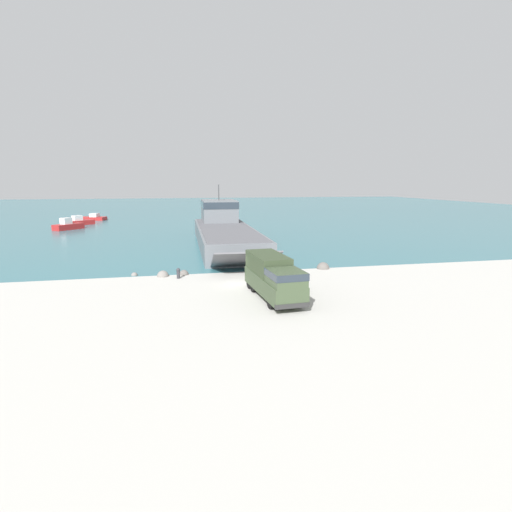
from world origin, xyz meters
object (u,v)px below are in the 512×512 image
object	(u,v)px
moored_boat_c	(93,218)
moored_boat_a	(68,226)
moored_boat_b	(79,222)
landing_craft	(224,229)
military_truck	(273,276)
soldier_on_ramp	(304,283)
mooring_bollard	(178,273)

from	to	relation	value
moored_boat_c	moored_boat_a	bearing A→B (deg)	-168.35
moored_boat_b	moored_boat_c	distance (m)	10.11
landing_craft	moored_boat_a	distance (m)	33.65
moored_boat_b	moored_boat_c	xyz separation A→B (m)	(0.86, 10.07, -0.12)
landing_craft	military_truck	world-z (taller)	landing_craft
soldier_on_ramp	landing_craft	bearing A→B (deg)	-82.75
landing_craft	soldier_on_ramp	xyz separation A→B (m)	(2.64, -27.49, -0.99)
moored_boat_b	mooring_bollard	distance (m)	53.26
military_truck	soldier_on_ramp	size ratio (longest dim) A/B	4.68
landing_craft	moored_boat_a	size ratio (longest dim) A/B	6.18
moored_boat_b	military_truck	bearing A→B (deg)	-14.30
landing_craft	soldier_on_ramp	bearing A→B (deg)	-83.35
landing_craft	military_truck	size ratio (longest dim) A/B	4.07
moored_boat_a	moored_boat_c	size ratio (longest dim) A/B	0.90
soldier_on_ramp	moored_boat_c	distance (m)	72.70
moored_boat_a	mooring_bollard	world-z (taller)	moored_boat_a
landing_craft	soldier_on_ramp	size ratio (longest dim) A/B	19.07
moored_boat_b	moored_boat_a	bearing A→B (deg)	-39.61
moored_boat_b	moored_boat_c	world-z (taller)	moored_boat_b
military_truck	landing_craft	bearing A→B (deg)	176.02
military_truck	moored_boat_c	xyz separation A→B (m)	(-24.81, 67.43, -1.11)
moored_boat_a	military_truck	bearing A→B (deg)	-22.74
landing_craft	moored_boat_b	bearing A→B (deg)	131.64
landing_craft	military_truck	bearing A→B (deg)	-88.39
military_truck	mooring_bollard	xyz separation A→B (m)	(-6.85, 7.53, -1.10)
soldier_on_ramp	moored_boat_a	bearing A→B (deg)	-58.38
military_truck	moored_boat_c	distance (m)	71.86
soldier_on_ramp	moored_boat_b	size ratio (longest dim) A/B	0.31
soldier_on_ramp	moored_boat_a	world-z (taller)	moored_boat_a
moored_boat_a	mooring_bollard	bearing A→B (deg)	-25.95
moored_boat_a	moored_boat_b	distance (m)	8.08
moored_boat_a	mooring_bollard	xyz separation A→B (m)	(18.99, -41.75, -0.20)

